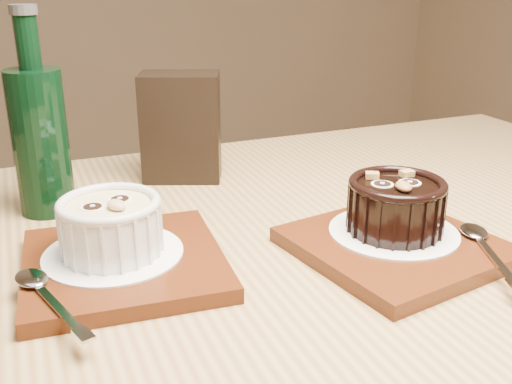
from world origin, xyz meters
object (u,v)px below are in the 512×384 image
Objects in this scene: condiment_stand at (181,127)px; green_bottle at (40,136)px; table at (285,336)px; tray_left at (124,264)px; tray_right at (395,246)px; ramekin_dark at (396,203)px; ramekin_white at (111,224)px.

condiment_stand is 0.61× the size of green_bottle.
table is 5.23× the size of green_bottle.
tray_right is at bearing -14.54° from tray_left.
tray_left is 1.87× the size of ramekin_dark.
condiment_stand reaches higher than tray_right.
green_bottle reaches higher than tray_left.
tray_left reaches higher than table.
tray_right is 1.87× the size of ramekin_dark.
tray_left is 0.04m from ramekin_white.
tray_right is at bearing -38.85° from green_bottle.
ramekin_dark is at bearing -32.91° from ramekin_white.
table is at bearing -12.41° from tray_left.
tray_left is 1.29× the size of condiment_stand.
ramekin_dark is 0.42× the size of green_bottle.
ramekin_white is (-0.16, 0.04, 0.14)m from table.
ramekin_white is 0.18m from green_bottle.
ramekin_white is at bearing -75.68° from green_bottle.
green_bottle is (-0.31, 0.25, 0.08)m from tray_right.
table is 0.15m from tray_right.
ramekin_dark is at bearing 64.60° from tray_right.
green_bottle reaches higher than ramekin_white.
table is at bearing -83.94° from condiment_stand.
ramekin_white is 0.41× the size of green_bottle.
ramekin_white is 0.52× the size of tray_right.
tray_right is (0.26, -0.07, 0.00)m from tray_left.
table is 6.69× the size of tray_left.
ramekin_dark is (0.01, 0.01, 0.04)m from tray_right.
ramekin_white is at bearing -120.67° from condiment_stand.
ramekin_dark is 0.32m from condiment_stand.
tray_right reaches higher than table.
condiment_stand is (-0.14, 0.28, 0.02)m from ramekin_dark.
green_bottle reaches higher than condiment_stand.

